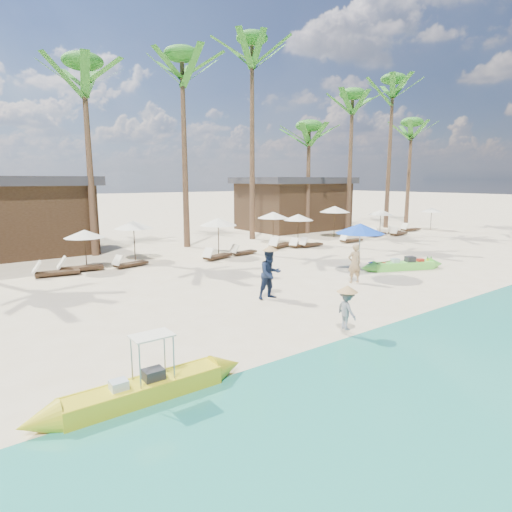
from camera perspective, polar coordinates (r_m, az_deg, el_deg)
ground at (r=14.57m, az=9.36°, el=-6.40°), size 240.00×240.00×0.00m
wet_sand_strip at (r=11.87m, az=27.31°, el=-11.31°), size 240.00×4.50×0.01m
green_canoe at (r=20.92m, az=18.97°, el=-1.19°), size 4.52×2.10×0.61m
yellow_canoe at (r=8.72m, az=-14.65°, el=-16.87°), size 4.83×0.65×1.25m
tourist at (r=17.63m, az=13.01°, el=-0.94°), size 0.68×0.56×1.61m
vendor_green at (r=14.88m, az=1.90°, el=-2.40°), size 0.91×0.73×1.77m
vendor_yellow at (r=11.67m, az=12.00°, el=-7.00°), size 0.54×0.77×1.08m
blue_umbrella at (r=18.88m, az=13.73°, el=3.60°), size 2.12×2.12×2.28m
resort_parasol_4 at (r=21.00m, az=-21.90°, el=2.76°), size 1.81×1.81×1.87m
lounger_4_left at (r=20.39m, az=-25.36°, el=-1.88°), size 1.94×0.85×0.64m
lounger_4_right at (r=20.95m, az=-22.62°, el=-1.36°), size 2.01×0.89×0.66m
resort_parasol_5 at (r=22.77m, az=-16.02°, el=4.04°), size 1.99×1.99×2.05m
lounger_5_left at (r=21.21m, az=-16.60°, el=-0.93°), size 1.78×0.87×0.58m
resort_parasol_6 at (r=23.16m, az=-5.06°, el=4.58°), size 2.03×2.03×2.09m
lounger_6_left at (r=22.40m, az=-5.33°, el=0.05°), size 1.89×1.06×0.61m
lounger_6_right at (r=23.65m, az=-1.85°, el=0.58°), size 1.69×0.69×0.56m
resort_parasol_7 at (r=27.46m, az=2.30°, el=5.48°), size 2.03×2.03×2.09m
lounger_7_left at (r=26.12m, az=3.19°, el=1.55°), size 2.01×1.13×0.65m
lounger_7_right at (r=26.63m, az=7.19°, el=1.60°), size 1.72×0.60×0.58m
resort_parasol_8 at (r=27.13m, az=5.66°, el=5.17°), size 1.92×1.92×1.98m
lounger_8_left at (r=26.48m, az=5.73°, el=1.57°), size 1.75×0.97×0.57m
resort_parasol_9 at (r=31.28m, az=10.46°, el=6.16°), size 2.19×2.19×2.25m
lounger_9_left at (r=29.02m, az=12.45°, el=2.15°), size 1.75×0.61×0.59m
lounger_9_right at (r=32.65m, az=15.74°, el=2.91°), size 2.01×1.03×0.65m
resort_parasol_10 at (r=33.06m, az=16.31°, el=5.62°), size 1.87×1.87×1.93m
lounger_10_left at (r=33.65m, az=18.42°, el=2.95°), size 1.79×0.71×0.59m
lounger_10_right at (r=34.60m, az=17.94°, el=3.14°), size 1.75×1.00×0.57m
resort_parasol_11 at (r=38.18m, az=22.39°, el=5.72°), size 1.80×1.80×1.85m
lounger_11_left at (r=36.73m, az=19.81°, el=3.44°), size 1.85×0.76×0.61m
palm_3 at (r=25.25m, az=-21.88°, el=19.63°), size 2.08×2.08×10.52m
palm_4 at (r=27.18m, az=-9.76°, el=21.33°), size 2.08×2.08×11.70m
palm_5 at (r=30.51m, az=-0.53°, el=22.84°), size 2.08×2.08×13.60m
palm_6 at (r=33.46m, az=7.08°, el=15.11°), size 2.08×2.08×8.51m
palm_7 at (r=35.78m, az=12.67°, el=17.75°), size 2.08×2.08×11.08m
palm_8 at (r=39.21m, az=17.69°, el=18.59°), size 2.08×2.08×12.70m
palm_9 at (r=43.97m, az=19.98°, el=14.71°), size 2.08×2.08×9.82m
pavilion_east at (r=36.36m, az=4.98°, el=7.09°), size 8.80×6.60×4.30m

